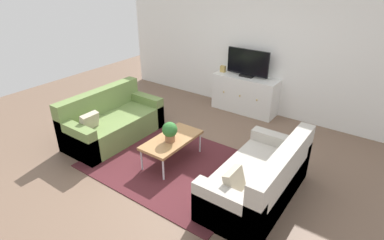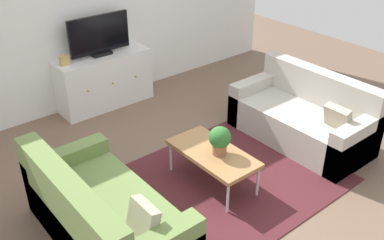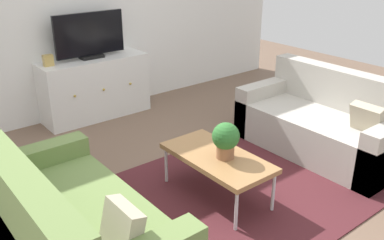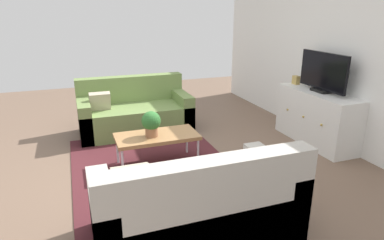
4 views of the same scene
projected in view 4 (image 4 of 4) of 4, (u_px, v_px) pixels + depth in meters
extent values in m
plane|color=brown|center=(165.00, 166.00, 4.18)|extent=(10.00, 10.00, 0.00)
cube|color=white|center=(343.00, 48.00, 4.58)|extent=(6.40, 0.12, 2.70)
cube|color=#4C1E23|center=(153.00, 168.00, 4.13)|extent=(2.50, 1.90, 0.01)
cube|color=olive|center=(135.00, 119.00, 5.28)|extent=(0.85, 1.70, 0.43)
cube|color=olive|center=(131.00, 101.00, 5.51)|extent=(0.20, 1.70, 0.84)
cube|color=olive|center=(181.00, 110.00, 5.50)|extent=(0.85, 0.18, 0.58)
cube|color=olive|center=(85.00, 119.00, 5.01)|extent=(0.85, 0.18, 0.58)
cube|color=#B2A58C|center=(100.00, 102.00, 4.96)|extent=(0.17, 0.30, 0.32)
cube|color=#B2ADA3|center=(195.00, 211.00, 2.87)|extent=(0.85, 1.70, 0.43)
cube|color=#B2ADA3|center=(211.00, 211.00, 2.52)|extent=(0.20, 1.70, 0.84)
cube|color=#B2ADA3|center=(272.00, 188.00, 3.10)|extent=(0.85, 0.18, 0.58)
cube|color=#B2ADA3|center=(104.00, 222.00, 2.60)|extent=(0.85, 0.18, 0.58)
cube|color=#B2A58C|center=(132.00, 184.00, 2.65)|extent=(0.18, 0.30, 0.32)
cube|color=#A37547|center=(157.00, 136.00, 4.10)|extent=(0.50, 1.00, 0.04)
cylinder|color=silver|center=(118.00, 150.00, 4.20)|extent=(0.03, 0.03, 0.36)
cylinder|color=silver|center=(123.00, 164.00, 3.82)|extent=(0.03, 0.03, 0.36)
cylinder|color=silver|center=(187.00, 141.00, 4.50)|extent=(0.03, 0.03, 0.36)
cylinder|color=silver|center=(198.00, 153.00, 4.12)|extent=(0.03, 0.03, 0.36)
cylinder|color=#936042|center=(152.00, 132.00, 4.03)|extent=(0.15, 0.15, 0.11)
sphere|color=#2D6B2D|center=(151.00, 121.00, 3.98)|extent=(0.23, 0.23, 0.23)
cube|color=white|center=(316.00, 118.00, 4.82)|extent=(1.33, 0.44, 0.76)
sphere|color=#B79338|center=(287.00, 110.00, 5.06)|extent=(0.03, 0.03, 0.03)
sphere|color=#B79338|center=(303.00, 117.00, 4.73)|extent=(0.03, 0.03, 0.03)
sphere|color=#B79338|center=(321.00, 125.00, 4.40)|extent=(0.03, 0.03, 0.03)
cube|color=black|center=(321.00, 90.00, 4.70)|extent=(0.28, 0.16, 0.04)
cube|color=black|center=(323.00, 71.00, 4.61)|extent=(0.88, 0.04, 0.51)
cube|color=tan|center=(296.00, 80.00, 5.16)|extent=(0.11, 0.07, 0.13)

